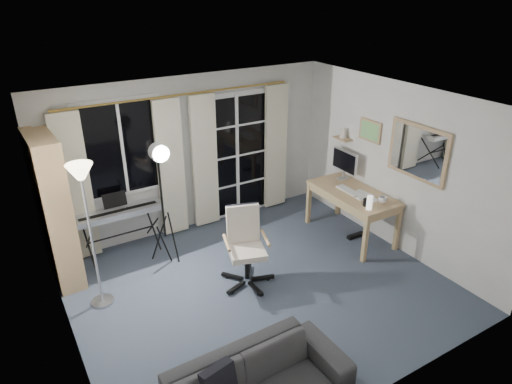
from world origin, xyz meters
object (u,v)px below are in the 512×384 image
desk (352,197)px  mug (383,199)px  keyboard_piano (118,214)px  bookshelf (52,215)px  monitor (345,162)px  torchiere_lamp (84,194)px  office_chair (245,239)px  sofa (250,382)px  studio_light (160,167)px

desk → mug: size_ratio=11.46×
keyboard_piano → bookshelf: bearing=-170.9°
monitor → mug: size_ratio=4.39×
bookshelf → desk: bookshelf is taller
torchiere_lamp → mug: 3.95m
desk → monitor: monitor is taller
office_chair → monitor: 2.26m
keyboard_piano → office_chair: 1.87m
keyboard_piano → sofa: keyboard_piano is taller
keyboard_piano → sofa: bearing=-86.7°
monitor → sofa: (-3.13, -2.42, -0.66)m
mug → sofa: bearing=-154.2°
torchiere_lamp → sofa: bearing=-71.5°
monitor → mug: monitor is taller
office_chair → desk: (1.94, 0.14, 0.05)m
bookshelf → desk: bearing=-18.1°
studio_light → office_chair: size_ratio=1.75×
keyboard_piano → studio_light: (0.48, -0.54, 0.78)m
torchiere_lamp → monitor: (3.90, 0.12, -0.44)m
bookshelf → keyboard_piano: size_ratio=1.64×
torchiere_lamp → keyboard_piano: 1.36m
keyboard_piano → office_chair: (1.22, -1.41, -0.06)m
sofa → office_chair: bearing=60.8°
studio_light → sofa: (-0.26, -2.70, -1.08)m
sofa → torchiere_lamp: bearing=107.7°
keyboard_piano → monitor: 3.48m
bookshelf → mug: bookshelf is taller
torchiere_lamp → mug: (3.81, -0.83, -0.66)m
torchiere_lamp → monitor: size_ratio=3.39×
desk → studio_light: bearing=165.4°
studio_light → office_chair: bearing=-53.4°
bookshelf → monitor: bookshelf is taller
keyboard_piano → sofa: size_ratio=0.64×
office_chair → monitor: (2.14, 0.59, 0.43)m
keyboard_piano → mug: keyboard_piano is taller
bookshelf → sofa: (1.07, -3.10, -0.57)m
studio_light → desk: 2.89m
sofa → studio_light: bearing=83.8°
studio_light → sofa: 2.92m
studio_light → desk: bearing=-19.0°
office_chair → mug: office_chair is taller
studio_light → desk: (2.68, -0.74, -0.79)m
desk → bookshelf: bearing=165.0°
bookshelf → keyboard_piano: (0.84, 0.15, -0.28)m
desk → sofa: desk is taller
studio_light → sofa: size_ratio=0.95×
bookshelf → mug: (4.10, -1.63, -0.13)m
keyboard_piano → monitor: size_ratio=2.24×
bookshelf → studio_light: bearing=-19.0°
torchiere_lamp → keyboard_piano: size_ratio=1.51×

